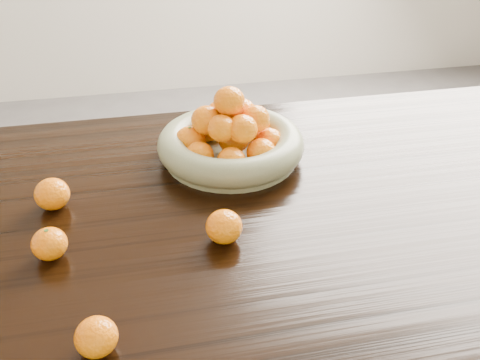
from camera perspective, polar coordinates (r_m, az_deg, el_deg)
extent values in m
cube|color=black|center=(1.14, -0.47, -3.77)|extent=(2.00, 1.00, 0.04)
cube|color=black|center=(2.02, 23.78, -1.95)|extent=(0.08, 0.08, 0.71)
cylinder|color=gray|center=(1.30, -0.97, 2.64)|extent=(0.32, 0.32, 0.02)
torus|color=gray|center=(1.28, -0.98, 3.93)|extent=(0.35, 0.35, 0.07)
ellipsoid|color=orange|center=(1.35, 2.01, 5.61)|extent=(0.07, 0.07, 0.06)
ellipsoid|color=orange|center=(1.37, -1.01, 6.11)|extent=(0.07, 0.07, 0.06)
ellipsoid|color=orange|center=(1.34, -3.62, 5.57)|extent=(0.07, 0.07, 0.07)
ellipsoid|color=orange|center=(1.28, -5.32, 4.17)|extent=(0.08, 0.08, 0.07)
ellipsoid|color=orange|center=(1.22, -4.36, 2.64)|extent=(0.07, 0.07, 0.06)
ellipsoid|color=orange|center=(1.20, -0.93, 2.07)|extent=(0.07, 0.07, 0.06)
ellipsoid|color=orange|center=(1.23, 2.28, 2.98)|extent=(0.07, 0.07, 0.06)
ellipsoid|color=orange|center=(1.29, 3.15, 4.21)|extent=(0.07, 0.07, 0.06)
ellipsoid|color=orange|center=(1.28, -0.70, 4.24)|extent=(0.07, 0.07, 0.07)
ellipsoid|color=orange|center=(1.29, 0.09, 7.19)|extent=(0.07, 0.07, 0.07)
ellipsoid|color=orange|center=(1.30, -2.06, 7.04)|extent=(0.07, 0.07, 0.07)
ellipsoid|color=orange|center=(1.26, -3.58, 6.37)|extent=(0.07, 0.07, 0.07)
ellipsoid|color=orange|center=(1.22, -1.98, 5.54)|extent=(0.07, 0.07, 0.06)
ellipsoid|color=orange|center=(1.22, 0.26, 5.46)|extent=(0.07, 0.07, 0.07)
ellipsoid|color=orange|center=(1.26, 1.64, 6.55)|extent=(0.07, 0.07, 0.06)
ellipsoid|color=orange|center=(1.24, -1.16, 8.42)|extent=(0.07, 0.07, 0.07)
ellipsoid|color=orange|center=(1.04, -19.66, -6.43)|extent=(0.07, 0.07, 0.06)
ellipsoid|color=orange|center=(0.85, -15.08, -15.87)|extent=(0.06, 0.06, 0.06)
ellipsoid|color=orange|center=(1.02, -1.72, -5.00)|extent=(0.07, 0.07, 0.07)
ellipsoid|color=orange|center=(1.18, -19.40, -1.42)|extent=(0.07, 0.07, 0.07)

